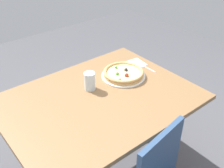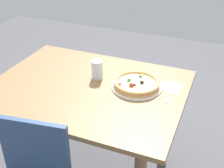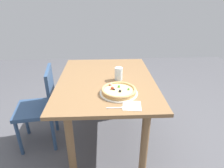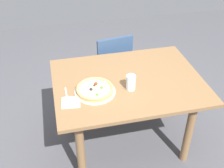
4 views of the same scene
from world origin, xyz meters
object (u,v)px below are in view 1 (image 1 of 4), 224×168
Objects in this scene: plate at (123,76)px; drinking_glass at (90,81)px; pizza at (123,73)px; napkin at (135,64)px; fork at (146,67)px; dining_table at (100,112)px.

drinking_glass is at bearing 175.93° from plate.
pizza is 2.35× the size of drinking_glass.
drinking_glass is 0.91× the size of napkin.
dining_table is at bearing 99.52° from fork.
plate is (0.30, 0.10, 0.13)m from dining_table.
plate is 1.09× the size of pizza.
plate is 0.23m from fork.
drinking_glass is at bearing 86.21° from fork.
napkin is (0.51, 0.19, 0.12)m from dining_table.
dining_table is 0.35m from pizza.
fork is at bearing -3.70° from plate.
napkin is (0.49, 0.07, -0.06)m from drinking_glass.
fork is (0.53, 0.09, 0.12)m from dining_table.
drinking_glass is (-0.29, 0.02, 0.03)m from pizza.
plate is at bearing 35.38° from pizza.
fork is (0.23, -0.01, -0.03)m from pizza.
pizza is 0.29m from drinking_glass.
dining_table is at bearing -161.31° from plate.
fork is at bearing 9.40° from dining_table.
napkin reaches higher than dining_table.
dining_table is 4.21× the size of pizza.
pizza is at bearing -157.16° from napkin.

